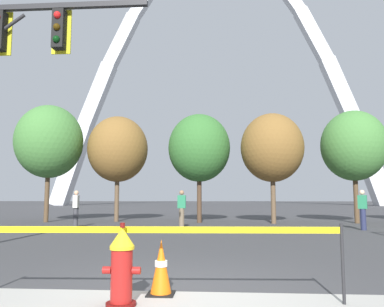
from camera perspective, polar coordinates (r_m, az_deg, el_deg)
name	(u,v)px	position (r m, az deg, el deg)	size (l,w,h in m)	color
ground_plane	(179,289)	(5.88, -1.89, -19.15)	(240.00, 240.00, 0.00)	#3D3D3F
fire_hydrant	(122,266)	(5.00, -10.17, -15.88)	(0.46, 0.48, 0.99)	#5E0F0D
caution_tape_barrier	(152,249)	(5.04, -5.88, -13.67)	(4.74, 0.26, 0.97)	#232326
traffic_cone_by_hydrant	(161,268)	(5.48, -4.53, -16.26)	(0.36, 0.36, 0.73)	black
monument_arch	(216,82)	(64.10, 3.51, 10.30)	(53.10, 2.42, 44.65)	silver
tree_far_left	(49,142)	(22.28, -20.09, 1.63)	(3.55, 3.55, 6.22)	brown
tree_left_mid	(118,149)	(21.79, -10.76, 0.61)	(3.27, 3.27, 5.72)	brown
tree_center_left	(199,148)	(20.46, 1.05, 0.80)	(3.22, 3.22, 5.64)	#473323
tree_center_right	(272,148)	(20.14, 11.59, 0.82)	(3.16, 3.16, 5.53)	brown
tree_right_mid	(354,146)	(21.64, 22.48, 1.05)	(3.27, 3.27, 5.72)	brown
pedestrian_walking_left	(76,208)	(17.85, -16.55, -7.67)	(0.22, 0.35, 1.59)	#38383D
pedestrian_standing_center	(182,209)	(16.57, -1.51, -8.05)	(0.34, 0.22, 1.59)	brown
pedestrian_near_trees	(363,209)	(17.14, 23.61, -7.47)	(0.39, 0.32, 1.59)	#232847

